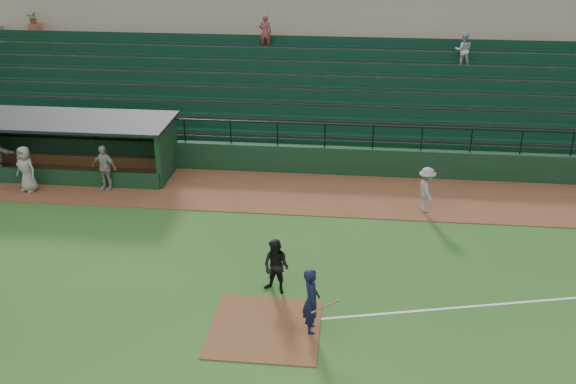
# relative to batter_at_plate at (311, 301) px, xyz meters

# --- Properties ---
(ground) EXTENTS (90.00, 90.00, 0.00)m
(ground) POSITION_rel_batter_at_plate_xyz_m (-1.26, 0.97, -0.96)
(ground) COLOR #2B5B1D
(ground) RESTS_ON ground
(warning_track) EXTENTS (40.00, 4.00, 0.03)m
(warning_track) POSITION_rel_batter_at_plate_xyz_m (-1.26, 8.97, -0.94)
(warning_track) COLOR brown
(warning_track) RESTS_ON ground
(home_plate_dirt) EXTENTS (3.00, 3.00, 0.03)m
(home_plate_dirt) POSITION_rel_batter_at_plate_xyz_m (-1.26, -0.03, -0.94)
(home_plate_dirt) COLOR brown
(home_plate_dirt) RESTS_ON ground
(foul_line) EXTENTS (17.49, 4.44, 0.01)m
(foul_line) POSITION_rel_batter_at_plate_xyz_m (6.74, 2.17, -0.95)
(foul_line) COLOR white
(foul_line) RESTS_ON ground
(stadium_structure) EXTENTS (38.00, 13.08, 6.40)m
(stadium_structure) POSITION_rel_batter_at_plate_xyz_m (-1.26, 17.43, 1.34)
(stadium_structure) COLOR #103219
(stadium_structure) RESTS_ON ground
(dugout) EXTENTS (8.90, 3.20, 2.42)m
(dugout) POSITION_rel_batter_at_plate_xyz_m (-11.01, 10.53, 0.37)
(dugout) COLOR #103219
(dugout) RESTS_ON ground
(batter_at_plate) EXTENTS (1.08, 0.77, 1.92)m
(batter_at_plate) POSITION_rel_batter_at_plate_xyz_m (0.00, 0.00, 0.00)
(batter_at_plate) COLOR black
(batter_at_plate) RESTS_ON ground
(umpire) EXTENTS (1.02, 0.92, 1.72)m
(umpire) POSITION_rel_batter_at_plate_xyz_m (-1.17, 1.81, -0.10)
(umpire) COLOR black
(umpire) RESTS_ON ground
(runner) EXTENTS (0.88, 1.24, 1.73)m
(runner) POSITION_rel_batter_at_plate_xyz_m (3.71, 7.83, -0.06)
(runner) COLOR #99938F
(runner) RESTS_ON warning_track
(dugout_player_a) EXTENTS (1.17, 0.72, 1.86)m
(dugout_player_a) POSITION_rel_batter_at_plate_xyz_m (-8.90, 8.51, 0.00)
(dugout_player_a) COLOR #A6A19C
(dugout_player_a) RESTS_ON warning_track
(dugout_player_b) EXTENTS (1.06, 0.87, 1.88)m
(dugout_player_b) POSITION_rel_batter_at_plate_xyz_m (-11.93, 8.03, 0.01)
(dugout_player_b) COLOR gray
(dugout_player_b) RESTS_ON warning_track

